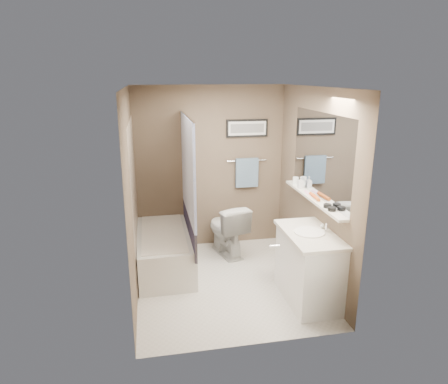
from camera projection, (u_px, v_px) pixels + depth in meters
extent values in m
plane|color=silver|center=(226.00, 282.00, 5.07)|extent=(2.50, 2.50, 0.00)
cube|color=silver|center=(227.00, 89.00, 4.40)|extent=(2.20, 2.50, 0.04)
cube|color=brown|center=(210.00, 169.00, 5.89)|extent=(2.20, 0.04, 2.40)
cube|color=brown|center=(253.00, 229.00, 3.57)|extent=(2.20, 0.04, 2.40)
cube|color=brown|center=(133.00, 196.00, 4.54)|extent=(0.04, 2.50, 2.40)
cube|color=brown|center=(312.00, 187.00, 4.92)|extent=(0.04, 2.50, 2.40)
cube|color=#BEA690|center=(134.00, 200.00, 5.06)|extent=(0.02, 1.55, 2.00)
cylinder|color=silver|center=(187.00, 115.00, 4.89)|extent=(0.02, 1.55, 0.02)
cube|color=white|center=(188.00, 167.00, 5.07)|extent=(0.03, 1.45, 1.28)
cube|color=#262240|center=(190.00, 227.00, 5.30)|extent=(0.03, 1.45, 0.36)
cube|color=silver|center=(320.00, 156.00, 4.67)|extent=(0.02, 1.60, 1.00)
cube|color=silver|center=(313.00, 198.00, 4.80)|extent=(0.12, 1.60, 0.03)
cylinder|color=silver|center=(247.00, 161.00, 5.95)|extent=(0.60, 0.02, 0.02)
cube|color=#84A7C0|center=(247.00, 173.00, 5.98)|extent=(0.34, 0.05, 0.44)
cube|color=black|center=(247.00, 128.00, 5.83)|extent=(0.62, 0.02, 0.26)
cube|color=white|center=(247.00, 128.00, 5.81)|extent=(0.56, 0.00, 0.20)
cube|color=#595959|center=(247.00, 128.00, 5.81)|extent=(0.50, 0.00, 0.13)
cube|color=silver|center=(310.00, 246.00, 3.71)|extent=(0.80, 0.02, 2.00)
cylinder|color=silver|center=(274.00, 246.00, 3.70)|extent=(0.10, 0.02, 0.02)
cube|color=silver|center=(164.00, 250.00, 5.39)|extent=(0.74, 1.52, 0.50)
cube|color=silver|center=(163.00, 233.00, 5.32)|extent=(0.56, 1.36, 0.02)
imported|color=silver|center=(227.00, 229.00, 5.78)|extent=(0.61, 0.84, 0.77)
cube|color=white|center=(309.00, 268.00, 4.57)|extent=(0.51, 0.90, 0.80)
cube|color=silver|center=(310.00, 234.00, 4.45)|extent=(0.54, 0.96, 0.04)
cylinder|color=white|center=(309.00, 232.00, 4.44)|extent=(0.34, 0.34, 0.01)
cylinder|color=silver|center=(326.00, 227.00, 4.46)|extent=(0.02, 0.02, 0.10)
sphere|color=white|center=(323.00, 226.00, 4.56)|extent=(0.05, 0.05, 0.05)
cylinder|color=black|center=(332.00, 209.00, 4.31)|extent=(0.09, 0.09, 0.04)
cylinder|color=black|center=(327.00, 206.00, 4.42)|extent=(0.09, 0.09, 0.04)
cylinder|color=#BE541A|center=(316.00, 197.00, 4.72)|extent=(0.06, 0.22, 0.04)
cylinder|color=#CB4C1C|center=(314.00, 196.00, 4.77)|extent=(0.05, 0.22, 0.04)
cube|color=#FF9BCE|center=(307.00, 192.00, 4.98)|extent=(0.05, 0.16, 0.01)
cylinder|color=white|center=(296.00, 181.00, 5.34)|extent=(0.08, 0.08, 0.10)
imported|color=#999999|center=(301.00, 183.00, 5.17)|extent=(0.07, 0.07, 0.14)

